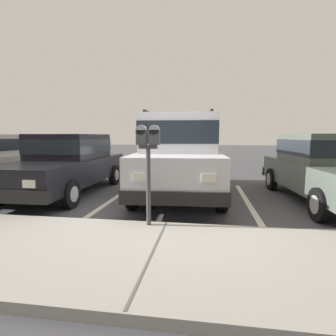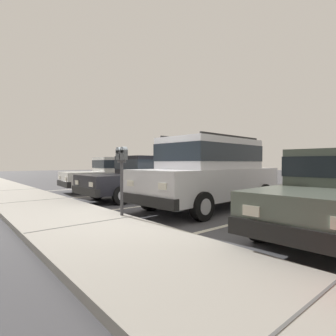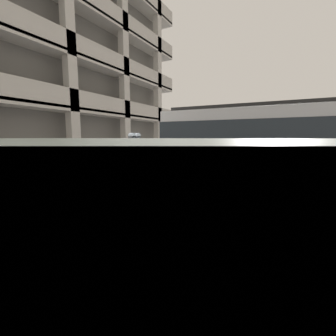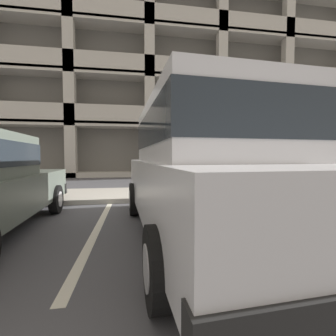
{
  "view_description": "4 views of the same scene",
  "coord_description": "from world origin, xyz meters",
  "px_view_note": "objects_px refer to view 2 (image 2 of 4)",
  "views": [
    {
      "loc": [
        -0.62,
        4.21,
        1.49
      ],
      "look_at": [
        0.11,
        -0.74,
        0.88
      ],
      "focal_mm": 28.0,
      "sensor_mm": 36.0,
      "label": 1
    },
    {
      "loc": [
        -4.89,
        3.34,
        1.31
      ],
      "look_at": [
        0.07,
        -0.85,
        1.17
      ],
      "focal_mm": 28.0,
      "sensor_mm": 36.0,
      "label": 2
    },
    {
      "loc": [
        -4.06,
        -3.01,
        1.54
      ],
      "look_at": [
        0.46,
        -0.46,
        0.84
      ],
      "focal_mm": 24.0,
      "sensor_mm": 36.0,
      "label": 3
    },
    {
      "loc": [
        -0.96,
        -5.62,
        1.19
      ],
      "look_at": [
        -0.2,
        -0.72,
        0.95
      ],
      "focal_mm": 24.0,
      "sensor_mm": 36.0,
      "label": 4
    }
  ],
  "objects_px": {
    "blue_coupe": "(115,173)",
    "parking_meter_near": "(122,164)",
    "silver_suv": "(210,170)",
    "dark_hatchback": "(144,176)"
  },
  "relations": [
    {
      "from": "blue_coupe",
      "to": "parking_meter_near",
      "type": "height_order",
      "value": "parking_meter_near"
    },
    {
      "from": "blue_coupe",
      "to": "silver_suv",
      "type": "bearing_deg",
      "value": -176.46
    },
    {
      "from": "silver_suv",
      "to": "blue_coupe",
      "type": "height_order",
      "value": "silver_suv"
    },
    {
      "from": "blue_coupe",
      "to": "parking_meter_near",
      "type": "distance_m",
      "value": 6.48
    },
    {
      "from": "silver_suv",
      "to": "blue_coupe",
      "type": "bearing_deg",
      "value": -5.24
    },
    {
      "from": "blue_coupe",
      "to": "parking_meter_near",
      "type": "relative_size",
      "value": 3.01
    },
    {
      "from": "dark_hatchback",
      "to": "parking_meter_near",
      "type": "relative_size",
      "value": 2.93
    },
    {
      "from": "silver_suv",
      "to": "dark_hatchback",
      "type": "xyz_separation_m",
      "value": [
        2.96,
        0.22,
        -0.27
      ]
    },
    {
      "from": "parking_meter_near",
      "to": "blue_coupe",
      "type": "bearing_deg",
      "value": -27.36
    },
    {
      "from": "dark_hatchback",
      "to": "parking_meter_near",
      "type": "height_order",
      "value": "parking_meter_near"
    }
  ]
}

